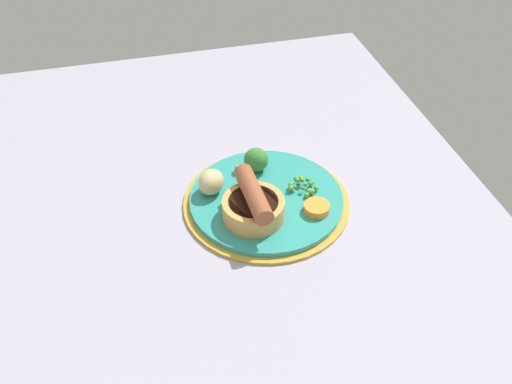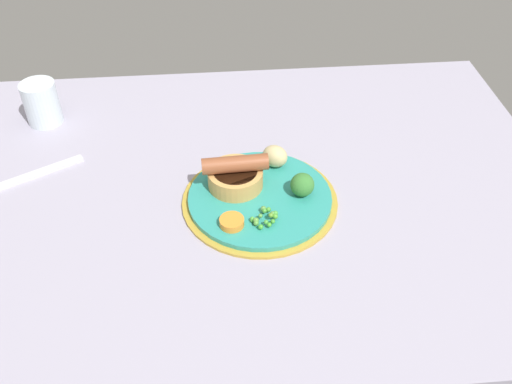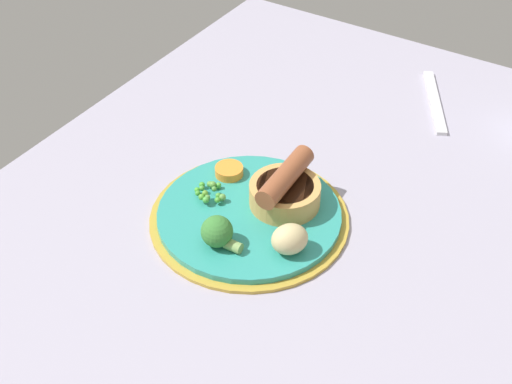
% 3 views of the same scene
% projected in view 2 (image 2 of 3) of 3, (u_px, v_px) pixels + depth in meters
% --- Properties ---
extents(dining_table, '(1.10, 0.80, 0.03)m').
position_uv_depth(dining_table, '(247.00, 193.00, 1.00)').
color(dining_table, '#9E99AD').
rests_on(dining_table, ground).
extents(dinner_plate, '(0.26, 0.26, 0.01)m').
position_uv_depth(dinner_plate, '(260.00, 199.00, 0.96)').
color(dinner_plate, '#B79333').
rests_on(dinner_plate, dining_table).
extents(sausage_pudding, '(0.11, 0.09, 0.06)m').
position_uv_depth(sausage_pudding, '(235.00, 175.00, 0.95)').
color(sausage_pudding, tan).
rests_on(sausage_pudding, dinner_plate).
extents(pea_pile, '(0.05, 0.05, 0.02)m').
position_uv_depth(pea_pile, '(265.00, 217.00, 0.90)').
color(pea_pile, '#53983D').
rests_on(pea_pile, dinner_plate).
extents(broccoli_floret_near, '(0.04, 0.05, 0.04)m').
position_uv_depth(broccoli_floret_near, '(302.00, 185.00, 0.94)').
color(broccoli_floret_near, '#387A33').
rests_on(broccoli_floret_near, dinner_plate).
extents(potato_chunk_0, '(0.06, 0.06, 0.04)m').
position_uv_depth(potato_chunk_0, '(275.00, 156.00, 1.00)').
color(potato_chunk_0, '#CCB77F').
rests_on(potato_chunk_0, dinner_plate).
extents(carrot_slice_1, '(0.05, 0.05, 0.01)m').
position_uv_depth(carrot_slice_1, '(232.00, 222.00, 0.89)').
color(carrot_slice_1, orange).
rests_on(carrot_slice_1, dinner_plate).
extents(fork, '(0.17, 0.10, 0.01)m').
position_uv_depth(fork, '(33.00, 175.00, 1.01)').
color(fork, silver).
rests_on(fork, dining_table).
extents(drinking_glass, '(0.07, 0.07, 0.09)m').
position_uv_depth(drinking_glass, '(42.00, 103.00, 1.11)').
color(drinking_glass, silver).
rests_on(drinking_glass, dining_table).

